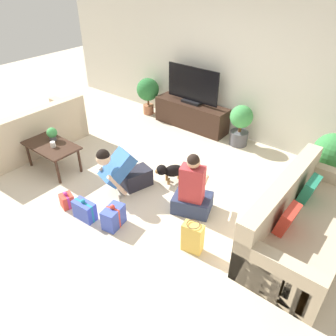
% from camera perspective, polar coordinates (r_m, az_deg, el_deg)
% --- Properties ---
extents(ground_plane, '(16.00, 16.00, 0.00)m').
position_cam_1_polar(ground_plane, '(5.09, -6.03, -3.83)').
color(ground_plane, beige).
extents(wall_back, '(8.40, 0.06, 2.60)m').
position_cam_1_polar(wall_back, '(6.42, 10.47, 16.99)').
color(wall_back, beige).
rests_on(wall_back, ground_plane).
extents(sofa_left, '(0.94, 2.08, 0.83)m').
position_cam_1_polar(sofa_left, '(6.49, -23.29, 5.32)').
color(sofa_left, '#C6B293').
rests_on(sofa_left, ground_plane).
extents(sofa_right, '(0.94, 2.08, 0.83)m').
position_cam_1_polar(sofa_right, '(4.37, 22.42, -9.08)').
color(sofa_right, '#C6B293').
rests_on(sofa_right, ground_plane).
extents(coffee_table, '(0.94, 0.54, 0.46)m').
position_cam_1_polar(coffee_table, '(5.67, -19.62, 3.35)').
color(coffee_table, '#382319').
rests_on(coffee_table, ground_plane).
extents(tv_console, '(1.58, 0.43, 0.53)m').
position_cam_1_polar(tv_console, '(6.84, 4.07, 9.20)').
color(tv_console, '#382319').
rests_on(tv_console, ground_plane).
extents(tv, '(1.16, 0.20, 0.72)m').
position_cam_1_polar(tv, '(6.62, 4.27, 13.85)').
color(tv, black).
rests_on(tv, tv_console).
extents(potted_plant_corner_right, '(0.55, 0.55, 0.90)m').
position_cam_1_polar(potted_plant_corner_right, '(5.37, 26.62, 2.23)').
color(potted_plant_corner_right, beige).
rests_on(potted_plant_corner_right, ground_plane).
extents(potted_plant_back_left, '(0.49, 0.49, 0.81)m').
position_cam_1_polar(potted_plant_back_left, '(7.36, -3.52, 13.19)').
color(potted_plant_back_left, '#A36042').
rests_on(potted_plant_back_left, ground_plane).
extents(potted_plant_back_right, '(0.42, 0.42, 0.78)m').
position_cam_1_polar(potted_plant_back_right, '(6.21, 12.53, 7.65)').
color(potted_plant_back_right, '#4C4C51').
rests_on(potted_plant_back_right, ground_plane).
extents(person_kneeling, '(0.51, 0.84, 0.81)m').
position_cam_1_polar(person_kneeling, '(4.89, -7.87, -0.44)').
color(person_kneeling, '#23232D').
rests_on(person_kneeling, ground_plane).
extents(person_sitting, '(0.62, 0.59, 0.95)m').
position_cam_1_polar(person_sitting, '(4.49, 4.27, -4.16)').
color(person_sitting, '#283351').
rests_on(person_sitting, ground_plane).
extents(dog, '(0.36, 0.45, 0.33)m').
position_cam_1_polar(dog, '(5.11, 0.37, -0.50)').
color(dog, black).
rests_on(dog, ground_plane).
extents(gift_box_a, '(0.22, 0.21, 0.25)m').
position_cam_1_polar(gift_box_a, '(4.91, -17.20, -5.42)').
color(gift_box_a, red).
rests_on(gift_box_a, ground_plane).
extents(gift_box_b, '(0.25, 0.35, 0.35)m').
position_cam_1_polar(gift_box_b, '(4.43, -9.46, -8.37)').
color(gift_box_b, '#3D51BC').
rests_on(gift_box_b, ground_plane).
extents(gift_box_c, '(0.33, 0.18, 0.33)m').
position_cam_1_polar(gift_box_c, '(4.62, -14.32, -7.15)').
color(gift_box_c, '#3D51BC').
rests_on(gift_box_c, ground_plane).
extents(gift_bag_a, '(0.27, 0.19, 0.43)m').
position_cam_1_polar(gift_bag_a, '(4.03, 4.29, -11.98)').
color(gift_bag_a, '#E5B74C').
rests_on(gift_bag_a, ground_plane).
extents(mug, '(0.12, 0.08, 0.09)m').
position_cam_1_polar(mug, '(5.53, -19.39, 3.88)').
color(mug, silver).
rests_on(mug, coffee_table).
extents(tabletop_plant, '(0.17, 0.17, 0.22)m').
position_cam_1_polar(tabletop_plant, '(5.71, -19.54, 5.69)').
color(tabletop_plant, '#4C4C51').
rests_on(tabletop_plant, coffee_table).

